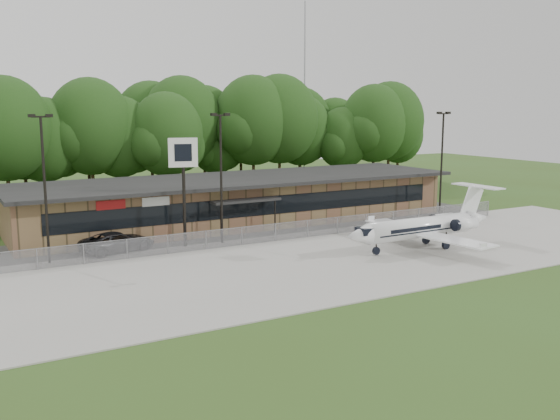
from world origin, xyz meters
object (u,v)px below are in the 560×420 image
business_jet (424,228)px  suv (118,242)px  pole_sign (183,164)px  terminal (238,200)px

business_jet → suv: (-20.47, 10.54, -0.90)m
suv → pole_sign: pole_sign is taller
terminal → suv: (-12.93, -6.20, -1.41)m
terminal → suv: size_ratio=7.44×
pole_sign → business_jet: bearing=-17.7°
terminal → business_jet: 18.36m
business_jet → pole_sign: 18.84m
business_jet → suv: size_ratio=2.50×
suv → pole_sign: (4.96, -0.95, 5.66)m
terminal → suv: bearing=-154.4°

